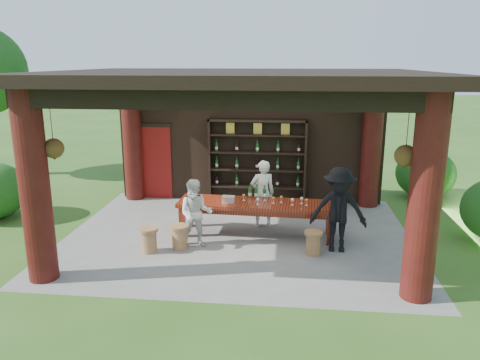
# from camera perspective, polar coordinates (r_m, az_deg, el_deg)

# --- Properties ---
(ground) EXTENTS (90.00, 90.00, 0.00)m
(ground) POSITION_cam_1_polar(r_m,az_deg,el_deg) (10.26, -0.24, -6.79)
(ground) COLOR #2D5119
(ground) RESTS_ON ground
(pavilion) EXTENTS (7.50, 6.00, 3.60)m
(pavilion) POSITION_cam_1_polar(r_m,az_deg,el_deg) (10.12, -0.06, 5.43)
(pavilion) COLOR slate
(pavilion) RESTS_ON ground
(wine_shelf) EXTENTS (2.55, 0.39, 2.25)m
(wine_shelf) POSITION_cam_1_polar(r_m,az_deg,el_deg) (12.26, 2.11, 2.23)
(wine_shelf) COLOR black
(wine_shelf) RESTS_ON ground
(tasting_table) EXTENTS (3.41, 1.01, 0.75)m
(tasting_table) POSITION_cam_1_polar(r_m,az_deg,el_deg) (10.09, 2.01, -3.34)
(tasting_table) COLOR #4E140B
(tasting_table) RESTS_ON ground
(stool_near_left) EXTENTS (0.38, 0.38, 0.50)m
(stool_near_left) POSITION_cam_1_polar(r_m,az_deg,el_deg) (9.56, -7.37, -6.84)
(stool_near_left) COLOR brown
(stool_near_left) RESTS_ON ground
(stool_near_right) EXTENTS (0.36, 0.36, 0.47)m
(stool_near_right) POSITION_cam_1_polar(r_m,az_deg,el_deg) (9.34, 8.92, -7.50)
(stool_near_right) COLOR brown
(stool_near_right) RESTS_ON ground
(stool_far_left) EXTENTS (0.38, 0.38, 0.50)m
(stool_far_left) POSITION_cam_1_polar(r_m,az_deg,el_deg) (9.51, -11.05, -7.10)
(stool_far_left) COLOR brown
(stool_far_left) RESTS_ON ground
(host) EXTENTS (0.64, 0.52, 1.54)m
(host) POSITION_cam_1_polar(r_m,az_deg,el_deg) (10.64, 2.77, -1.65)
(host) COLOR silver
(host) RESTS_ON ground
(guest_woman) EXTENTS (0.75, 0.62, 1.41)m
(guest_woman) POSITION_cam_1_polar(r_m,az_deg,el_deg) (9.50, -5.42, -4.09)
(guest_woman) COLOR silver
(guest_woman) RESTS_ON ground
(guest_man) EXTENTS (1.16, 0.73, 1.71)m
(guest_man) POSITION_cam_1_polar(r_m,az_deg,el_deg) (9.40, 11.92, -3.58)
(guest_man) COLOR black
(guest_man) RESTS_ON ground
(table_bottles) EXTENTS (0.41, 0.13, 0.31)m
(table_bottles) POSITION_cam_1_polar(r_m,az_deg,el_deg) (10.31, 2.07, -1.39)
(table_bottles) COLOR #194C1E
(table_bottles) RESTS_ON tasting_table
(table_glasses) EXTENTS (1.42, 0.39, 0.15)m
(table_glasses) POSITION_cam_1_polar(r_m,az_deg,el_deg) (10.00, 4.60, -2.41)
(table_glasses) COLOR silver
(table_glasses) RESTS_ON tasting_table
(napkin_basket) EXTENTS (0.27, 0.19, 0.14)m
(napkin_basket) POSITION_cam_1_polar(r_m,az_deg,el_deg) (10.02, -1.43, -2.37)
(napkin_basket) COLOR #BF6672
(napkin_basket) RESTS_ON tasting_table
(shrubs) EXTENTS (15.32, 8.79, 1.36)m
(shrubs) POSITION_cam_1_polar(r_m,az_deg,el_deg) (10.46, 9.88, -3.32)
(shrubs) COLOR #194C14
(shrubs) RESTS_ON ground
(trees) EXTENTS (21.61, 10.88, 4.80)m
(trees) POSITION_cam_1_polar(r_m,az_deg,el_deg) (11.20, 18.21, 11.95)
(trees) COLOR #3F2819
(trees) RESTS_ON ground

